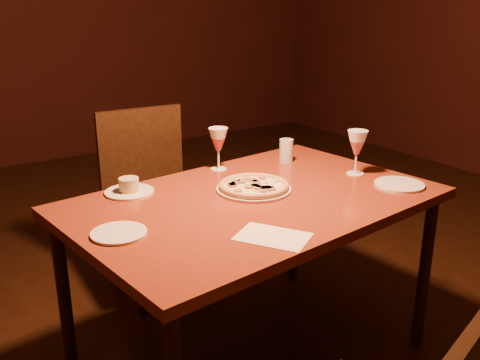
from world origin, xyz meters
TOP-DOWN VIEW (x-y plane):
  - floor at (0.00, 0.00)m, footprint 7.00×7.00m
  - back_wall at (0.00, 3.50)m, footprint 6.00×0.04m
  - dining_table at (-0.29, -0.21)m, footprint 1.53×1.07m
  - chair_far at (-0.34, 0.66)m, footprint 0.50×0.50m
  - pizza_plate at (-0.24, -0.14)m, footprint 0.31×0.31m
  - ramekin_saucer at (-0.68, 0.12)m, footprint 0.20×0.20m
  - wine_glass_far at (-0.21, 0.19)m, footprint 0.09×0.09m
  - wine_glass_right at (0.27, -0.22)m, footprint 0.09×0.09m
  - water_tumbler at (0.13, 0.11)m, footprint 0.07×0.07m
  - side_plate_left at (-0.87, -0.24)m, footprint 0.19×0.19m
  - side_plate_near at (0.31, -0.44)m, footprint 0.21×0.21m
  - menu_card at (-0.45, -0.55)m, footprint 0.26×0.28m

SIDE VIEW (x-z plane):
  - floor at x=0.00m, z-range 0.00..0.00m
  - chair_far at x=-0.34m, z-range 0.06..1.04m
  - dining_table at x=-0.29m, z-range 0.32..1.09m
  - menu_card at x=-0.45m, z-range 0.77..0.78m
  - side_plate_left at x=-0.87m, z-range 0.77..0.78m
  - side_plate_near at x=0.31m, z-range 0.77..0.78m
  - pizza_plate at x=-0.24m, z-range 0.77..0.81m
  - ramekin_saucer at x=-0.68m, z-range 0.76..0.83m
  - water_tumbler at x=0.13m, z-range 0.77..0.89m
  - wine_glass_far at x=-0.21m, z-range 0.77..0.97m
  - wine_glass_right at x=0.27m, z-range 0.77..0.98m
  - back_wall at x=0.00m, z-range 0.00..3.00m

